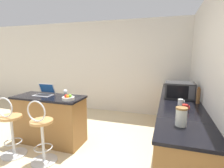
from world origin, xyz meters
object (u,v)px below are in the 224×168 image
Objects in this scene: bar_stool_near at (11,128)px; fruit_bowl at (68,98)px; microwave at (180,90)px; laptop at (45,92)px; wine_glass_short at (65,92)px; pepper_mill at (198,96)px; mug_white at (181,102)px; toaster at (179,87)px; mug_red at (185,108)px; bar_stool_far at (42,133)px; mug_blue at (178,84)px; storage_jar at (181,117)px.

bar_stool_near is 1.04m from fruit_bowl.
laptop is at bearing -166.99° from microwave.
microwave reaches higher than bar_stool_near.
pepper_mill reaches higher than wine_glass_short.
mug_white is at bearing 8.96° from fruit_bowl.
fruit_bowl is at bearing 30.24° from bar_stool_near.
laptop is 3.59× the size of mug_white.
toaster is 2.18× the size of wine_glass_short.
mug_red is 1.84m from fruit_bowl.
bar_stool_far is 2.81m from toaster.
wine_glass_short is 2.24m from pepper_mill.
wine_glass_short is at bearing -176.46° from mug_white.
mug_white is at bearing 3.54° from wine_glass_short.
mug_blue is 0.51× the size of storage_jar.
bar_stool_near is at bearing -144.81° from toaster.
pepper_mill is (0.26, 0.17, 0.08)m from mug_white.
bar_stool_far is (0.61, 0.00, 0.00)m from bar_stool_near.
bar_stool_near reaches higher than mug_white.
microwave is 0.80m from mug_red.
mug_red is at bearing -89.66° from mug_blue.
microwave is 1.57× the size of toaster.
microwave is 1.97m from fruit_bowl.
mug_red is at bearing -87.35° from microwave.
toaster is at bearing 87.12° from microwave.
toaster is 0.65m from mug_blue.
bar_stool_near is 2.62m from storage_jar.
laptop is (-0.45, 0.68, 0.47)m from bar_stool_far.
wine_glass_short is 0.54× the size of pepper_mill.
wine_glass_short is at bearing 133.92° from fruit_bowl.
wine_glass_short reaches higher than bar_stool_far.
mug_white is at bearing -90.94° from mug_blue.
toaster is (2.64, 1.86, 0.51)m from bar_stool_near.
laptop is 3.26× the size of mug_blue.
bar_stool_near is 4.90× the size of storage_jar.
mug_blue is (2.03, 2.51, 0.46)m from bar_stool_far.
toaster is at bearing 90.23° from mug_red.
microwave reaches higher than toaster.
mug_blue is 0.39× the size of pepper_mill.
bar_stool_far is 2.03m from storage_jar.
pepper_mill is at bearing -76.45° from toaster.
mug_blue is (2.64, 2.51, 0.46)m from bar_stool_near.
bar_stool_far is 6.96× the size of wine_glass_short.
bar_stool_near is 4.81× the size of fruit_bowl.
bar_stool_near is at bearing -135.64° from wine_glass_short.
pepper_mill is (2.22, 0.29, 0.03)m from wine_glass_short.
laptop is at bearing -174.92° from pepper_mill.
mug_red is at bearing 80.86° from storage_jar.
bar_stool_near is at bearing -136.37° from mug_blue.
pepper_mill reaches higher than mug_blue.
fruit_bowl is at bearing -131.88° from mug_blue.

